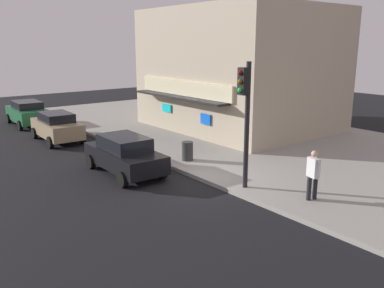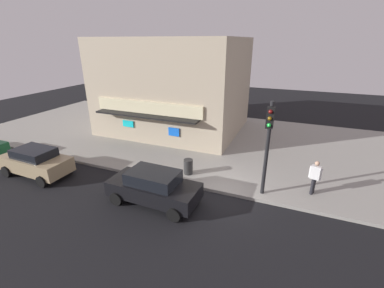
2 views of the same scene
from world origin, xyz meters
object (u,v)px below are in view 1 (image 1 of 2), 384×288
object	(u,v)px
traffic_light	(245,109)
parked_car_tan	(57,126)
parked_car_green	(28,113)
parked_car_black	(125,154)
pedestrian	(313,173)
trash_can	(187,151)

from	to	relation	value
traffic_light	parked_car_tan	world-z (taller)	traffic_light
parked_car_green	parked_car_black	bearing A→B (deg)	0.10
pedestrian	parked_car_green	world-z (taller)	pedestrian
traffic_light	parked_car_tan	bearing A→B (deg)	-168.54
parked_car_tan	parked_car_black	distance (m)	7.56
trash_can	parked_car_tan	xyz separation A→B (m)	(-8.08, -3.09, 0.24)
pedestrian	parked_car_green	xyz separation A→B (m)	(-20.32, -3.40, -0.28)
trash_can	parked_car_green	bearing A→B (deg)	-167.88
traffic_light	parked_car_green	world-z (taller)	traffic_light
traffic_light	parked_car_black	bearing A→B (deg)	-153.45
traffic_light	parked_car_green	xyz separation A→B (m)	(-18.03, -2.37, -2.29)
parked_car_tan	parked_car_green	size ratio (longest dim) A/B	0.93
trash_can	pedestrian	size ratio (longest dim) A/B	0.50
pedestrian	parked_car_black	world-z (taller)	pedestrian
traffic_light	parked_car_green	size ratio (longest dim) A/B	1.05
parked_car_green	parked_car_tan	bearing A→B (deg)	-1.12
parked_car_tan	parked_car_green	world-z (taller)	parked_car_green
pedestrian	parked_car_green	distance (m)	20.60
traffic_light	pedestrian	distance (m)	3.22
parked_car_green	pedestrian	bearing A→B (deg)	9.51
traffic_light	parked_car_tan	distance (m)	12.72
pedestrian	parked_car_tan	xyz separation A→B (m)	(-14.55, -3.52, -0.28)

